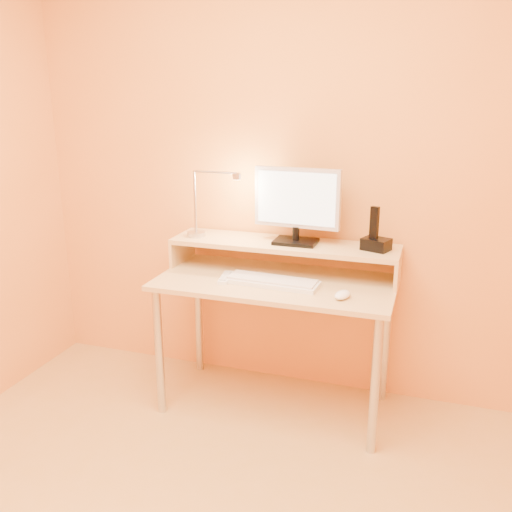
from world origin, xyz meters
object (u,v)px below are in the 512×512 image
(lamp_base, at_px, (196,234))
(phone_dock, at_px, (376,244))
(monitor_panel, at_px, (297,198))
(keyboard, at_px, (272,282))
(remote_control, at_px, (226,278))
(mouse, at_px, (342,295))

(lamp_base, distance_m, phone_dock, 0.97)
(monitor_panel, xyz_separation_m, phone_dock, (0.41, -0.01, -0.21))
(monitor_panel, distance_m, keyboard, 0.45)
(monitor_panel, distance_m, remote_control, 0.55)
(phone_dock, distance_m, mouse, 0.37)
(phone_dock, bearing_deg, remote_control, -142.76)
(monitor_panel, relative_size, mouse, 4.19)
(remote_control, bearing_deg, phone_dock, 8.19)
(monitor_panel, bearing_deg, keyboard, -101.01)
(mouse, bearing_deg, keyboard, -176.37)
(remote_control, bearing_deg, monitor_panel, 28.13)
(keyboard, xyz_separation_m, mouse, (0.36, -0.09, 0.01))
(monitor_panel, bearing_deg, mouse, -42.40)
(monitor_panel, bearing_deg, phone_dock, 2.39)
(keyboard, bearing_deg, mouse, -9.69)
(lamp_base, distance_m, remote_control, 0.35)
(keyboard, bearing_deg, phone_dock, 28.54)
(lamp_base, distance_m, keyboard, 0.55)
(monitor_panel, bearing_deg, lamp_base, -172.08)
(lamp_base, bearing_deg, phone_dock, 1.78)
(keyboard, xyz_separation_m, remote_control, (-0.25, -0.00, -0.00))
(lamp_base, bearing_deg, remote_control, -38.29)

